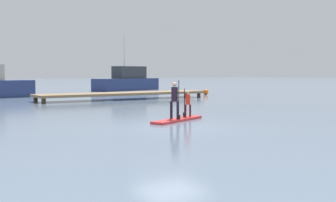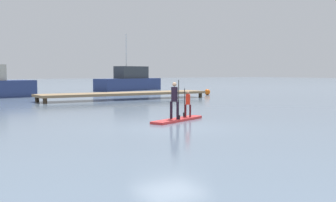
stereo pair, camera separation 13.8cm
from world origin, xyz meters
name	(u,v)px [view 2 (the right image)]	position (x,y,z in m)	size (l,w,h in m)	color
ground_plane	(170,127)	(0.00, 0.00, 0.00)	(240.00, 240.00, 0.00)	slate
paddleboard_near	(178,120)	(1.35, 1.48, 0.05)	(3.20, 1.83, 0.10)	red
paddler_adult	(175,98)	(1.08, 1.34, 0.98)	(0.36, 0.46, 1.63)	black
paddler_child_solo	(188,102)	(2.06, 1.80, 0.74)	(0.26, 0.37, 1.24)	#4C1419
fishing_boat_green_midground	(129,81)	(13.68, 29.89, 1.03)	(8.96, 4.90, 6.34)	navy
floating_dock	(125,94)	(5.84, 15.35, 0.43)	(13.24, 2.46, 0.53)	#846B4C
mooring_buoy_mid	(207,92)	(15.00, 17.17, 0.26)	(0.52, 0.52, 0.52)	orange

